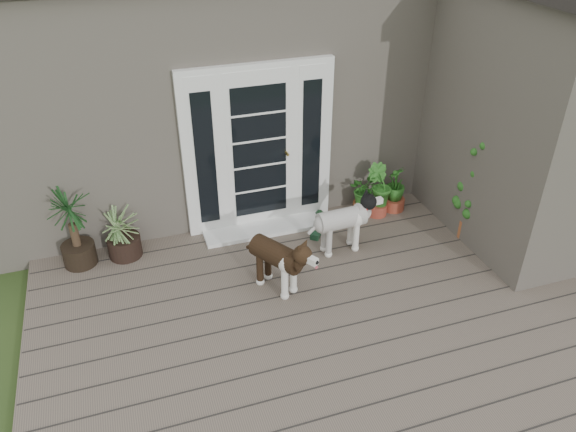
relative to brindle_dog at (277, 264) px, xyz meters
name	(u,v)px	position (x,y,z in m)	size (l,w,h in m)	color
deck	(338,332)	(0.41, -0.82, -0.40)	(6.20, 4.60, 0.12)	#6B5B4C
house_main	(234,70)	(0.41, 3.43, 1.09)	(7.40, 4.00, 3.10)	#665E54
house_wing	(532,124)	(3.31, 0.28, 1.09)	(1.60, 2.40, 3.10)	#665E54
door_unit	(259,149)	(0.21, 1.38, 0.73)	(1.90, 0.14, 2.15)	white
door_step	(265,228)	(0.21, 1.18, -0.32)	(1.60, 0.40, 0.05)	white
brindle_dog	(277,264)	(0.00, 0.00, 0.00)	(0.35, 0.82, 0.68)	#301F11
white_dog	(341,227)	(0.96, 0.45, -0.01)	(0.34, 0.80, 0.66)	white
spider_plant	(122,231)	(-1.57, 1.18, 0.01)	(0.66, 0.66, 0.71)	#7D975C
yucca	(73,226)	(-2.09, 1.18, 0.19)	(0.73, 0.73, 1.06)	black
herb_a	(362,197)	(1.59, 1.18, -0.10)	(0.38, 0.38, 0.49)	#205217
herb_b	(378,197)	(1.77, 1.07, -0.07)	(0.35, 0.35, 0.53)	#2C5E1B
herb_c	(395,193)	(2.05, 1.13, -0.09)	(0.32, 0.32, 0.49)	#285B1A
sapling	(481,176)	(2.67, 0.22, 0.53)	(0.51, 0.51, 1.75)	#295C1A
clog_left	(323,216)	(1.03, 1.18, -0.30)	(0.13, 0.27, 0.08)	black
clog_right	(317,231)	(0.81, 0.86, -0.29)	(0.15, 0.33, 0.10)	#14341F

